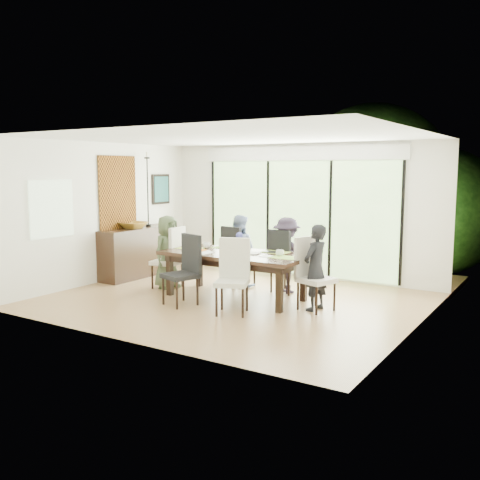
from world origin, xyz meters
The scene contains 62 objects.
floor centered at (0.00, 0.00, -0.01)m, with size 6.00×5.00×0.01m, color brown.
ceiling centered at (0.00, 0.00, 2.71)m, with size 6.00×5.00×0.01m, color white.
wall_back centered at (0.00, 2.51, 1.35)m, with size 6.00×0.02×2.70m, color silver.
wall_front centered at (0.00, -2.51, 1.35)m, with size 6.00×0.02×2.70m, color beige.
wall_left centered at (-3.01, 0.00, 1.35)m, with size 0.02×5.00×2.70m, color beige.
wall_right centered at (3.01, 0.00, 1.35)m, with size 0.02×5.00×2.70m, color silver.
glass_doors centered at (0.00, 2.47, 1.20)m, with size 4.20×0.02×2.30m, color #598C3F.
blinds_header centered at (0.00, 2.46, 2.50)m, with size 4.40×0.06×0.28m, color white.
mullion_a centered at (-2.10, 2.46, 1.20)m, with size 0.05×0.04×2.30m, color black.
mullion_b centered at (-0.70, 2.46, 1.20)m, with size 0.05×0.04×2.30m, color black.
mullion_c centered at (0.70, 2.46, 1.20)m, with size 0.05×0.04×2.30m, color black.
mullion_d centered at (2.10, 2.46, 1.20)m, with size 0.05×0.04×2.30m, color black.
side_window centered at (-2.97, -1.20, 1.50)m, with size 0.02×0.90×1.00m, color #8CAD7F.
deck centered at (0.00, 3.40, -0.05)m, with size 6.00×1.80×0.10m, color brown.
rail_top centered at (0.00, 4.20, 0.55)m, with size 6.00×0.08×0.06m, color brown.
foliage_left centered at (-1.80, 5.20, 1.44)m, with size 3.20×3.20×3.20m, color #14380F.
foliage_mid centered at (0.40, 5.80, 1.80)m, with size 4.00×4.00×4.00m, color #14380F.
foliage_right centered at (2.20, 5.00, 1.26)m, with size 2.80×2.80×2.80m, color #14380F.
foliage_far centered at (-0.60, 6.50, 1.62)m, with size 3.60×3.60×3.60m, color #14380F.
table_top centered at (-0.06, 0.20, 0.75)m, with size 2.51×1.15×0.06m, color black.
table_apron centered at (-0.06, 0.20, 0.66)m, with size 2.30×0.94×0.10m, color black.
table_leg_fl centered at (-1.14, -0.23, 0.36)m, with size 0.09×0.09×0.72m, color black.
table_leg_fr centered at (1.02, -0.23, 0.36)m, with size 0.09×0.09×0.72m, color black.
table_leg_bl centered at (-1.14, 0.63, 0.36)m, with size 0.09×0.09×0.72m, color black.
table_leg_br centered at (1.02, 0.63, 0.36)m, with size 0.09×0.09×0.72m, color black.
chair_left_end centered at (-1.56, 0.20, 0.58)m, with size 0.48×0.48×1.15m, color beige, non-canonical shape.
chair_right_end centered at (1.44, 0.20, 0.58)m, with size 0.48×0.48×1.15m, color beige, non-canonical shape.
chair_far_left centered at (-0.51, 1.05, 0.58)m, with size 0.48×0.48×1.15m, color black, non-canonical shape.
chair_far_right centered at (0.49, 1.05, 0.58)m, with size 0.48×0.48×1.15m, color black, non-canonical shape.
chair_near_left centered at (-0.56, -0.67, 0.58)m, with size 0.48×0.48×1.15m, color black, non-canonical shape.
chair_near_right centered at (0.44, -0.67, 0.58)m, with size 0.48×0.48×1.15m, color silver, non-canonical shape.
person_left_end centered at (-1.54, 0.20, 0.67)m, with size 0.63×0.40×1.35m, color #435136.
person_right_end centered at (1.42, 0.20, 0.67)m, with size 0.63×0.40×1.35m, color black.
person_far_left centered at (-0.51, 1.03, 0.67)m, with size 0.63×0.40×1.35m, color #7D90B5.
person_far_right centered at (0.49, 1.03, 0.67)m, with size 0.63×0.40×1.35m, color #271E2E.
placemat_left centered at (-1.01, 0.20, 0.79)m, with size 0.46×0.33×0.01m, color #97A93C.
placemat_right centered at (0.89, 0.20, 0.79)m, with size 0.46×0.33×0.01m, color #7FAC3D.
placemat_far_l centered at (-0.51, 0.60, 0.79)m, with size 0.46×0.33×0.01m, color #86C747.
placemat_far_r centered at (0.49, 0.60, 0.79)m, with size 0.46×0.33×0.01m, color #8EA93C.
placemat_paper centered at (-0.61, -0.10, 0.79)m, with size 0.46×0.33×0.01m, color white.
tablet_far_l centered at (-0.41, 0.55, 0.80)m, with size 0.27×0.19×0.01m, color black.
tablet_far_r centered at (0.44, 0.55, 0.80)m, with size 0.25×0.18×0.01m, color black.
papers centered at (0.64, 0.15, 0.79)m, with size 0.31×0.23×0.00m, color white.
platter_base centered at (-0.61, -0.10, 0.80)m, with size 0.27×0.27×0.03m, color white.
platter_snacks centered at (-0.61, -0.10, 0.82)m, with size 0.21×0.21×0.01m, color orange.
vase centered at (-0.01, 0.25, 0.85)m, with size 0.08×0.08×0.13m, color silver.
hyacinth_stems centered at (-0.01, 0.25, 0.97)m, with size 0.04×0.04×0.17m, color #337226.
hyacinth_blooms centered at (-0.01, 0.25, 1.08)m, with size 0.12×0.12×0.12m, color #4344A9.
laptop centered at (-0.91, 0.10, 0.80)m, with size 0.35×0.22×0.03m, color silver.
cup_a centered at (-0.76, 0.35, 0.83)m, with size 0.13×0.13×0.10m, color white.
cup_b centered at (0.09, 0.10, 0.83)m, with size 0.10×0.10×0.10m, color white.
cup_c centered at (0.74, 0.30, 0.83)m, with size 0.13×0.13×0.10m, color white.
book centered at (0.19, 0.25, 0.79)m, with size 0.17×0.23×0.02m, color white.
sideboard centered at (-2.76, 0.69, 0.50)m, with size 0.50×1.78×1.00m, color black.
bowl centered at (-2.76, 0.59, 1.07)m, with size 0.53×0.53×0.13m, color brown.
candlestick_base centered at (-2.76, 1.04, 1.02)m, with size 0.11×0.11×0.04m, color black.
candlestick_shaft centered at (-2.76, 1.04, 1.72)m, with size 0.03×0.03×1.39m, color black.
candlestick_pan centered at (-2.76, 1.04, 2.41)m, with size 0.11×0.11×0.03m, color black.
candle centered at (-2.76, 1.04, 2.48)m, with size 0.04×0.04×0.11m, color silver.
tapestry centered at (-2.97, 0.40, 1.70)m, with size 0.02×1.00×1.50m, color brown.
art_frame centered at (-2.97, 1.70, 1.75)m, with size 0.03×0.55×0.65m, color black.
art_canvas centered at (-2.95, 1.70, 1.75)m, with size 0.01×0.45×0.55m, color #174749.
Camera 1 is at (4.77, -7.31, 2.20)m, focal length 40.00 mm.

